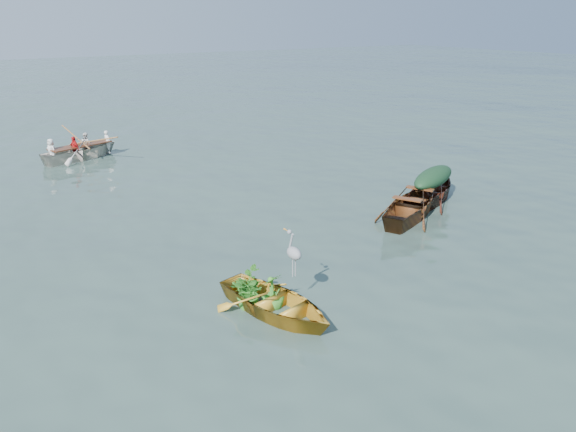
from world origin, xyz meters
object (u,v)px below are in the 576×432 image
at_px(open_wooden_boat, 412,216).
at_px(heron, 294,261).
at_px(green_tarp_boat, 431,202).
at_px(yellow_dinghy, 276,314).
at_px(rowed_boat, 82,159).

xyz_separation_m(open_wooden_boat, heron, (-5.48, -2.41, 0.90)).
bearing_deg(heron, green_tarp_boat, 10.18).
bearing_deg(yellow_dinghy, rowed_boat, 76.86).
xyz_separation_m(yellow_dinghy, rowed_boat, (-0.14, 14.18, 0.00)).
distance_m(green_tarp_boat, open_wooden_boat, 1.54).
distance_m(open_wooden_boat, rowed_boat, 13.12).
bearing_deg(heron, open_wooden_boat, 10.05).
bearing_deg(rowed_boat, green_tarp_boat, -164.67).
bearing_deg(green_tarp_boat, yellow_dinghy, 89.15).
relative_size(rowed_boat, heron, 4.75).
xyz_separation_m(yellow_dinghy, open_wooden_boat, (6.00, 2.59, 0.00)).
distance_m(open_wooden_boat, heron, 6.06).
distance_m(yellow_dinghy, green_tarp_boat, 8.08).
relative_size(yellow_dinghy, heron, 3.52).
relative_size(yellow_dinghy, green_tarp_boat, 0.74).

